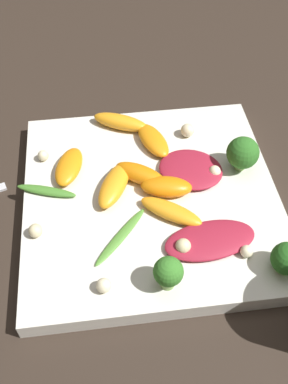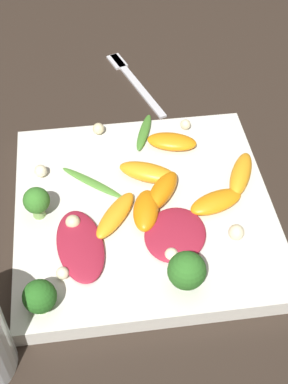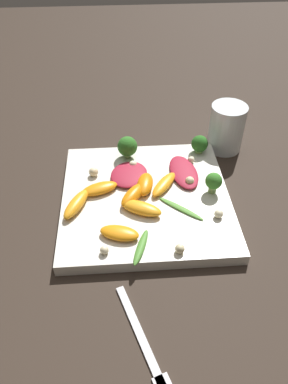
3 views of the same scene
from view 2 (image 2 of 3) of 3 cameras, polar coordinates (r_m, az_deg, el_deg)
The scene contains 24 objects.
ground_plane at distance 0.64m, azimuth -0.02°, elevation -2.61°, with size 2.40×2.40×0.00m, color #2D231C.
plate at distance 0.63m, azimuth -0.02°, elevation -1.99°, with size 0.30×0.30×0.02m.
fork at distance 0.85m, azimuth -1.40°, elevation 12.24°, with size 0.17×0.07×0.01m.
radicchio_leaf_0 at distance 0.59m, azimuth 3.34°, elevation -4.53°, with size 0.10×0.09×0.01m.
radicchio_leaf_1 at distance 0.59m, azimuth -6.82°, elevation -5.68°, with size 0.11×0.06×0.01m.
orange_segment_0 at distance 0.61m, azimuth -0.17°, elevation -2.02°, with size 0.07×0.04×0.02m.
orange_segment_1 at distance 0.62m, azimuth 7.69°, elevation -1.05°, with size 0.05×0.07×0.02m.
orange_segment_2 at distance 0.61m, azimuth -3.07°, elevation -2.47°, with size 0.08×0.06×0.01m.
orange_segment_3 at distance 0.63m, azimuth 1.98°, elevation 0.14°, with size 0.07×0.06×0.02m.
orange_segment_4 at distance 0.65m, azimuth 0.44°, elevation 2.09°, with size 0.06×0.08×0.02m.
orange_segment_5 at distance 0.69m, azimuth 2.98°, elevation 5.40°, with size 0.05×0.07×0.02m.
orange_segment_6 at distance 0.66m, azimuth 10.28°, elevation 1.89°, with size 0.08×0.05×0.02m.
broccoli_floret_0 at distance 0.54m, azimuth 4.58°, elevation -8.39°, with size 0.04×0.04×0.05m.
broccoli_floret_1 at distance 0.61m, azimuth -11.38°, elevation -0.68°, with size 0.03×0.03×0.04m.
broccoli_floret_2 at distance 0.54m, azimuth -11.07°, elevation -10.93°, with size 0.03×0.03×0.04m.
arugula_sprig_0 at distance 0.65m, azimuth -5.57°, elevation 1.00°, with size 0.07×0.08×0.00m.
arugula_sprig_1 at distance 0.71m, azimuth 0.00°, elevation 6.40°, with size 0.07×0.04×0.01m.
macadamia_nut_0 at distance 0.57m, azimuth -8.68°, elevation -8.55°, with size 0.01×0.01×0.01m.
macadamia_nut_1 at distance 0.60m, azimuth -7.59°, elevation -3.21°, with size 0.02×0.02×0.02m.
macadamia_nut_2 at distance 0.71m, azimuth -4.87°, elevation 6.75°, with size 0.02×0.02×0.02m.
macadamia_nut_3 at distance 0.67m, azimuth -10.95°, elevation 2.21°, with size 0.02×0.02×0.02m.
macadamia_nut_4 at distance 0.60m, azimuth 9.82°, elevation -4.24°, with size 0.02×0.02×0.02m.
macadamia_nut_5 at distance 0.57m, azimuth 2.94°, elevation -6.68°, with size 0.02×0.02×0.02m.
macadamia_nut_6 at distance 0.72m, azimuth 4.45°, elevation 7.19°, with size 0.01×0.01×0.01m.
Camera 2 is at (0.41, -0.05, 0.49)m, focal length 50.00 mm.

